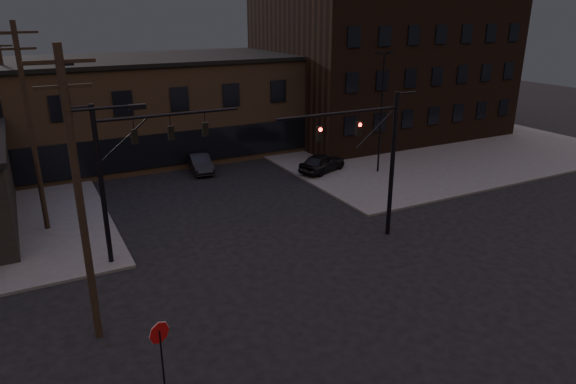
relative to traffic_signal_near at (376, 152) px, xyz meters
The scene contains 15 objects.
ground 8.56m from the traffic_signal_near, 139.97° to the right, with size 140.00×140.00×0.00m, color black.
sidewalk_ne 24.63m from the traffic_signal_near, 46.44° to the left, with size 30.00×30.00×0.15m, color #474744.
building_row 24.12m from the traffic_signal_near, 102.84° to the left, with size 40.00×12.00×8.00m, color brown.
building_right 27.27m from the traffic_signal_near, 52.26° to the left, with size 22.00×16.00×14.00m, color black.
traffic_signal_near is the anchor object (origin of this frame).
traffic_signal_far 12.57m from the traffic_signal_near, 163.83° to the left, with size 7.12×0.24×8.00m.
stop_sign 15.17m from the traffic_signal_near, 154.10° to the right, with size 0.72×0.33×2.48m.
utility_pole_near 15.03m from the traffic_signal_near, behind, with size 3.70×0.28×11.00m.
utility_pole_mid 18.47m from the traffic_signal_near, 148.97° to the left, with size 3.70×0.28×11.50m.
utility_pole_far 27.33m from the traffic_signal_near, 128.10° to the left, with size 2.20×0.28×11.00m.
lot_light_a 12.21m from the traffic_signal_near, 51.18° to the left, with size 1.50×0.28×9.14m.
lot_light_b 19.92m from the traffic_signal_near, 46.74° to the left, with size 1.50×0.28×9.14m.
parked_car_lot_a 12.78m from the traffic_signal_near, 71.68° to the left, with size 1.72×4.27×1.45m, color black.
parked_car_lot_b 23.87m from the traffic_signal_near, 45.00° to the left, with size 1.69×4.16×1.21m, color #A7A7A9.
car_crossing 17.48m from the traffic_signal_near, 105.05° to the left, with size 1.47×4.22×1.39m, color black.
Camera 1 is at (-10.89, -16.40, 11.96)m, focal length 32.00 mm.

